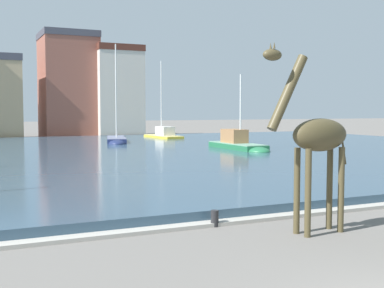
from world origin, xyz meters
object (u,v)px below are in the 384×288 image
sailboat_navy (117,142)px  sailboat_green (240,146)px  giraffe_statue (316,139)px  sailboat_yellow (162,136)px  mooring_bollard (215,218)px

sailboat_navy → sailboat_green: bearing=-61.6°
sailboat_green → sailboat_navy: size_ratio=0.77×
sailboat_green → sailboat_navy: sailboat_navy is taller
giraffe_statue → sailboat_navy: size_ratio=0.55×
sailboat_navy → sailboat_yellow: bearing=41.1°
sailboat_yellow → sailboat_navy: (-7.04, -6.14, -0.07)m
sailboat_green → mooring_bollard: (-13.21, -21.14, -0.38)m
sailboat_yellow → sailboat_navy: bearing=-138.9°
sailboat_navy → giraffe_statue: bearing=-97.2°
sailboat_yellow → mooring_bollard: sailboat_yellow is taller
giraffe_statue → sailboat_yellow: bearing=74.5°
sailboat_yellow → mooring_bollard: size_ratio=17.97×
sailboat_green → sailboat_yellow: (0.48, 18.29, -0.08)m
giraffe_statue → mooring_bollard: 3.84m
giraffe_statue → sailboat_navy: sailboat_navy is taller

